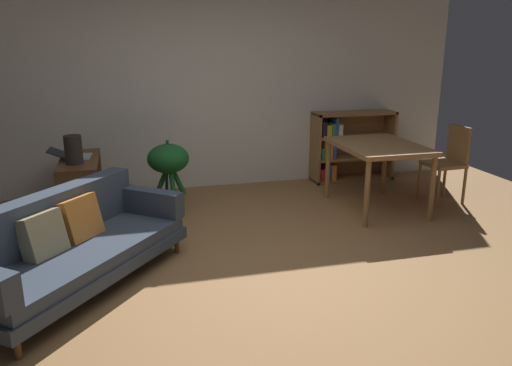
{
  "coord_description": "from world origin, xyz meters",
  "views": [
    {
      "loc": [
        -1.03,
        -3.76,
        1.89
      ],
      "look_at": [
        0.1,
        0.56,
        0.61
      ],
      "focal_mm": 35.27,
      "sensor_mm": 36.0,
      "label": 1
    }
  ],
  "objects_px": {
    "bookshelf": "(346,146)",
    "desk_speaker": "(73,150)",
    "fabric_couch": "(69,244)",
    "potted_floor_plant": "(169,171)",
    "open_laptop": "(72,155)",
    "media_console": "(82,187)",
    "dining_table": "(378,151)",
    "dining_chair_near": "(449,159)"
  },
  "relations": [
    {
      "from": "bookshelf",
      "to": "desk_speaker",
      "type": "bearing_deg",
      "value": -166.57
    },
    {
      "from": "fabric_couch",
      "to": "potted_floor_plant",
      "type": "xyz_separation_m",
      "value": [
        0.92,
        1.5,
        0.16
      ]
    },
    {
      "from": "open_laptop",
      "to": "bookshelf",
      "type": "bearing_deg",
      "value": 8.67
    },
    {
      "from": "media_console",
      "to": "dining_table",
      "type": "xyz_separation_m",
      "value": [
        3.25,
        -0.64,
        0.36
      ]
    },
    {
      "from": "dining_table",
      "to": "bookshelf",
      "type": "bearing_deg",
      "value": 81.18
    },
    {
      "from": "open_laptop",
      "to": "dining_table",
      "type": "bearing_deg",
      "value": -12.29
    },
    {
      "from": "dining_table",
      "to": "bookshelf",
      "type": "distance_m",
      "value": 1.29
    },
    {
      "from": "fabric_couch",
      "to": "desk_speaker",
      "type": "relative_size",
      "value": 6.6
    },
    {
      "from": "potted_floor_plant",
      "to": "dining_table",
      "type": "relative_size",
      "value": 0.74
    },
    {
      "from": "fabric_couch",
      "to": "open_laptop",
      "type": "relative_size",
      "value": 4.34
    },
    {
      "from": "media_console",
      "to": "dining_table",
      "type": "height_order",
      "value": "dining_table"
    },
    {
      "from": "desk_speaker",
      "to": "potted_floor_plant",
      "type": "bearing_deg",
      "value": -2.19
    },
    {
      "from": "desk_speaker",
      "to": "dining_chair_near",
      "type": "bearing_deg",
      "value": -5.09
    },
    {
      "from": "potted_floor_plant",
      "to": "dining_chair_near",
      "type": "bearing_deg",
      "value": -5.94
    },
    {
      "from": "desk_speaker",
      "to": "bookshelf",
      "type": "distance_m",
      "value": 3.58
    },
    {
      "from": "media_console",
      "to": "bookshelf",
      "type": "xyz_separation_m",
      "value": [
        3.45,
        0.62,
        0.16
      ]
    },
    {
      "from": "dining_table",
      "to": "dining_chair_near",
      "type": "bearing_deg",
      "value": 3.21
    },
    {
      "from": "fabric_couch",
      "to": "potted_floor_plant",
      "type": "distance_m",
      "value": 1.76
    },
    {
      "from": "fabric_couch",
      "to": "potted_floor_plant",
      "type": "height_order",
      "value": "potted_floor_plant"
    },
    {
      "from": "media_console",
      "to": "desk_speaker",
      "type": "distance_m",
      "value": 0.52
    },
    {
      "from": "fabric_couch",
      "to": "bookshelf",
      "type": "height_order",
      "value": "bookshelf"
    },
    {
      "from": "potted_floor_plant",
      "to": "dining_table",
      "type": "height_order",
      "value": "potted_floor_plant"
    },
    {
      "from": "potted_floor_plant",
      "to": "dining_chair_near",
      "type": "relative_size",
      "value": 0.92
    },
    {
      "from": "media_console",
      "to": "bookshelf",
      "type": "height_order",
      "value": "bookshelf"
    },
    {
      "from": "open_laptop",
      "to": "dining_table",
      "type": "height_order",
      "value": "dining_table"
    },
    {
      "from": "fabric_couch",
      "to": "dining_table",
      "type": "distance_m",
      "value": 3.43
    },
    {
      "from": "open_laptop",
      "to": "desk_speaker",
      "type": "relative_size",
      "value": 1.52
    },
    {
      "from": "open_laptop",
      "to": "bookshelf",
      "type": "relative_size",
      "value": 0.4
    },
    {
      "from": "media_console",
      "to": "dining_chair_near",
      "type": "relative_size",
      "value": 1.17
    },
    {
      "from": "bookshelf",
      "to": "dining_table",
      "type": "bearing_deg",
      "value": -98.82
    },
    {
      "from": "open_laptop",
      "to": "potted_floor_plant",
      "type": "bearing_deg",
      "value": -17.95
    },
    {
      "from": "open_laptop",
      "to": "dining_table",
      "type": "distance_m",
      "value": 3.4
    },
    {
      "from": "media_console",
      "to": "dining_table",
      "type": "relative_size",
      "value": 0.94
    },
    {
      "from": "dining_chair_near",
      "to": "desk_speaker",
      "type": "bearing_deg",
      "value": 174.91
    },
    {
      "from": "dining_table",
      "to": "dining_chair_near",
      "type": "xyz_separation_m",
      "value": [
        0.97,
        0.05,
        -0.17
      ]
    },
    {
      "from": "open_laptop",
      "to": "dining_chair_near",
      "type": "xyz_separation_m",
      "value": [
        4.29,
        -0.67,
        -0.15
      ]
    },
    {
      "from": "media_console",
      "to": "open_laptop",
      "type": "bearing_deg",
      "value": 132.27
    },
    {
      "from": "dining_table",
      "to": "dining_chair_near",
      "type": "distance_m",
      "value": 0.98
    },
    {
      "from": "open_laptop",
      "to": "potted_floor_plant",
      "type": "distance_m",
      "value": 1.08
    },
    {
      "from": "potted_floor_plant",
      "to": "dining_table",
      "type": "distance_m",
      "value": 2.35
    },
    {
      "from": "fabric_couch",
      "to": "desk_speaker",
      "type": "xyz_separation_m",
      "value": [
        -0.05,
        1.53,
        0.44
      ]
    },
    {
      "from": "potted_floor_plant",
      "to": "dining_table",
      "type": "xyz_separation_m",
      "value": [
        2.31,
        -0.4,
        0.17
      ]
    }
  ]
}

